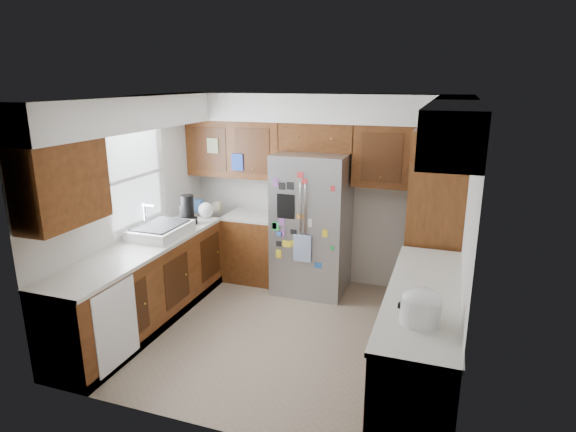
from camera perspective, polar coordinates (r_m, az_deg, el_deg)
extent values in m
plane|color=gray|center=(5.42, -0.97, -13.58)|extent=(3.60, 3.60, 0.00)
cube|color=silver|center=(6.40, 3.89, 3.07)|extent=(3.60, 0.04, 2.50)
cube|color=silver|center=(5.78, -18.06, 0.90)|extent=(0.04, 3.20, 2.50)
cube|color=silver|center=(4.65, 20.29, -2.85)|extent=(0.04, 3.20, 2.50)
cube|color=silver|center=(3.56, -10.01, -7.82)|extent=(3.60, 0.04, 2.50)
cube|color=white|center=(4.72, -1.12, 13.99)|extent=(3.60, 3.20, 0.02)
cube|color=white|center=(6.07, 3.60, 12.64)|extent=(3.60, 0.38, 0.35)
cube|color=white|center=(5.50, -17.41, 11.63)|extent=(0.38, 3.20, 0.35)
cube|color=white|center=(4.44, 19.15, 10.63)|extent=(0.38, 3.20, 0.35)
cube|color=#47240D|center=(6.54, -6.16, 7.96)|extent=(1.33, 0.34, 0.75)
cube|color=#47240D|center=(5.95, 14.22, 6.79)|extent=(1.33, 0.34, 0.75)
cube|color=#47240D|center=(4.71, -25.28, 3.45)|extent=(0.34, 0.85, 0.75)
cube|color=white|center=(5.77, -17.67, 4.49)|extent=(0.02, 0.90, 1.05)
cube|color=white|center=(5.75, -17.37, 4.48)|extent=(0.01, 1.02, 1.15)
cube|color=#1F42B7|center=(6.35, -6.02, 6.36)|extent=(0.16, 0.02, 0.22)
cube|color=beige|center=(6.47, -8.92, 8.23)|extent=(0.16, 0.02, 0.20)
cube|color=#47240D|center=(5.64, -16.72, -8.09)|extent=(0.60, 2.60, 0.88)
cube|color=#47240D|center=(6.62, -3.86, -3.81)|extent=(0.75, 0.60, 0.88)
cube|color=white|center=(5.47, -17.10, -3.67)|extent=(0.63, 2.60, 0.04)
cube|color=white|center=(6.48, -3.93, 0.02)|extent=(0.75, 0.60, 0.04)
cube|color=black|center=(5.80, -16.41, -11.61)|extent=(0.60, 2.60, 0.10)
cube|color=white|center=(4.85, -19.62, -12.14)|extent=(0.01, 0.58, 0.80)
cube|color=#47240D|center=(4.54, 15.45, -14.11)|extent=(0.60, 2.25, 0.88)
cube|color=white|center=(4.33, 15.90, -8.82)|extent=(0.63, 2.25, 0.04)
cube|color=black|center=(4.74, 15.09, -18.21)|extent=(0.60, 2.25, 0.10)
cube|color=#47240D|center=(5.80, 17.08, -0.75)|extent=(0.60, 0.90, 2.15)
cube|color=#A4A3A9|center=(6.12, 2.85, -0.89)|extent=(0.90, 0.75, 1.80)
cylinder|color=silver|center=(5.73, 1.49, -0.49)|extent=(0.02, 0.02, 0.90)
cylinder|color=silver|center=(5.71, 2.06, -0.55)|extent=(0.02, 0.02, 0.90)
cube|color=black|center=(5.76, -0.28, 1.14)|extent=(0.22, 0.01, 0.30)
cube|color=white|center=(5.82, 1.70, -3.87)|extent=(0.22, 0.01, 0.34)
cube|color=yellow|center=(5.70, 4.39, -2.07)|extent=(0.07, 0.00, 0.09)
cube|color=red|center=(5.89, 1.68, -5.06)|extent=(0.11, 0.00, 0.08)
cube|color=green|center=(5.74, 5.27, -3.82)|extent=(0.05, 0.00, 0.05)
cube|color=black|center=(5.68, 0.26, 3.59)|extent=(0.08, 0.00, 0.09)
cube|color=#8C4C99|center=(5.73, -1.48, 4.01)|extent=(0.07, 0.00, 0.11)
cube|color=red|center=(5.61, 1.45, 4.86)|extent=(0.08, 0.00, 0.07)
cube|color=black|center=(5.81, 0.66, -1.90)|extent=(0.08, 0.00, 0.06)
cube|color=white|center=(5.88, -1.63, -1.18)|extent=(0.05, 0.00, 0.08)
cube|color=#8C4C99|center=(5.83, 0.93, -2.77)|extent=(0.05, 0.00, 0.09)
cube|color=orange|center=(5.73, 1.43, -0.08)|extent=(0.08, 0.00, 0.06)
cube|color=black|center=(5.93, -1.12, -3.31)|extent=(0.07, 0.00, 0.06)
cube|color=red|center=(5.61, 1.96, 4.09)|extent=(0.07, 0.00, 0.07)
cube|color=#8C4C99|center=(5.83, -0.74, -0.72)|extent=(0.07, 0.00, 0.10)
cube|color=blue|center=(5.89, -1.05, -2.16)|extent=(0.07, 0.00, 0.05)
cube|color=yellow|center=(5.89, -0.15, -3.33)|extent=(0.11, 0.00, 0.08)
cube|color=green|center=(5.87, -1.49, -1.24)|extent=(0.09, 0.00, 0.11)
cube|color=#8C4C99|center=(5.86, -0.61, -1.99)|extent=(0.05, 0.00, 0.10)
cube|color=yellow|center=(5.97, -1.11, -4.51)|extent=(0.07, 0.00, 0.11)
cube|color=red|center=(5.54, 5.32, 3.25)|extent=(0.05, 0.00, 0.07)
cube|color=white|center=(5.72, 2.62, -0.84)|extent=(0.05, 0.00, 0.10)
cube|color=blue|center=(5.86, 3.60, -5.88)|extent=(0.09, 0.00, 0.07)
cube|color=black|center=(5.72, -0.73, 3.56)|extent=(0.08, 0.00, 0.09)
cube|color=yellow|center=(5.86, 0.70, -3.28)|extent=(0.07, 0.00, 0.08)
cube|color=#47240D|center=(6.12, 3.59, 9.37)|extent=(0.96, 0.34, 0.35)
sphere|color=#2826A3|center=(6.10, 1.04, 12.22)|extent=(0.25, 0.25, 0.25)
cylinder|color=black|center=(5.99, 5.81, 11.65)|extent=(0.29, 0.29, 0.16)
ellipsoid|color=#333338|center=(5.98, 5.83, 12.44)|extent=(0.27, 0.27, 0.12)
cube|color=white|center=(5.76, -14.85, -1.69)|extent=(0.52, 0.70, 0.12)
cube|color=black|center=(5.74, -14.89, -1.07)|extent=(0.44, 0.60, 0.02)
cylinder|color=silver|center=(5.82, -16.60, 0.02)|extent=(0.02, 0.02, 0.30)
cylinder|color=silver|center=(5.76, -16.21, 1.21)|extent=(0.16, 0.02, 0.02)
cube|color=yellow|center=(5.46, -14.55, -3.08)|extent=(0.10, 0.18, 0.04)
cube|color=black|center=(6.10, -11.73, -0.59)|extent=(0.18, 0.14, 0.10)
cylinder|color=black|center=(6.05, -11.83, 1.14)|extent=(0.16, 0.16, 0.28)
cylinder|color=#A4A3A9|center=(6.33, -12.16, 0.45)|extent=(0.14, 0.14, 0.20)
sphere|color=white|center=(6.38, -9.71, 0.71)|extent=(0.20, 0.20, 0.20)
cube|color=#3F72B2|center=(6.63, -10.66, 1.15)|extent=(0.14, 0.10, 0.18)
cube|color=#BFB28C|center=(6.62, -8.30, 1.05)|extent=(0.10, 0.08, 0.14)
cylinder|color=white|center=(6.05, -13.49, -0.80)|extent=(0.08, 0.08, 0.11)
cylinder|color=white|center=(3.76, 15.45, -10.71)|extent=(0.30, 0.30, 0.20)
ellipsoid|color=white|center=(3.72, 15.57, -9.33)|extent=(0.29, 0.29, 0.13)
cube|color=black|center=(3.76, 13.32, -10.22)|extent=(0.04, 0.06, 0.04)
cylinder|color=white|center=(3.76, 15.88, -10.29)|extent=(0.11, 0.11, 0.25)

